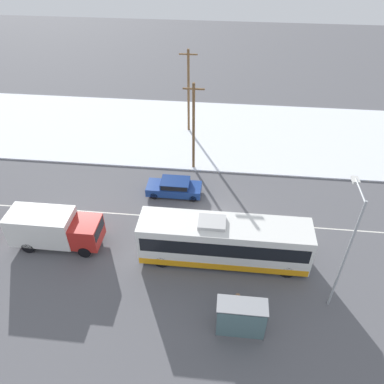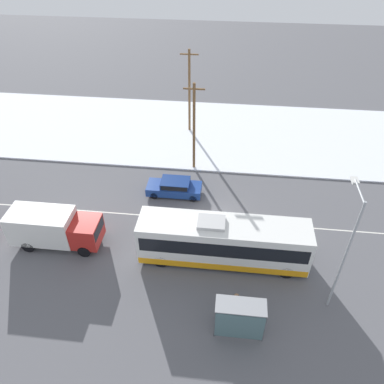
{
  "view_description": "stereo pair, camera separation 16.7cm",
  "coord_description": "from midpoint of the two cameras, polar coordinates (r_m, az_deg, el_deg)",
  "views": [
    {
      "loc": [
        0.45,
        -21.67,
        19.98
      ],
      "look_at": [
        -2.02,
        1.65,
        1.4
      ],
      "focal_mm": 35.0,
      "sensor_mm": 36.0,
      "label": 1
    },
    {
      "loc": [
        0.62,
        -21.65,
        19.98
      ],
      "look_at": [
        -2.02,
        1.65,
        1.4
      ],
      "focal_mm": 35.0,
      "sensor_mm": 36.0,
      "label": 2
    }
  ],
  "objects": [
    {
      "name": "sedan_car",
      "position": [
        31.51,
        -2.51,
        0.81
      ],
      "size": [
        4.58,
        1.8,
        1.43
      ],
      "rotation": [
        0.0,
        0.0,
        3.14
      ],
      "color": "navy",
      "rests_on": "ground_plane"
    },
    {
      "name": "streetlamp",
      "position": [
        22.31,
        22.73,
        -7.01
      ],
      "size": [
        0.36,
        2.39,
        8.35
      ],
      "color": "#9EA3A8",
      "rests_on": "ground_plane"
    },
    {
      "name": "ground_plane",
      "position": [
        29.48,
        3.71,
        -4.39
      ],
      "size": [
        120.0,
        120.0,
        0.0
      ],
      "primitive_type": "plane",
      "color": "#56565B"
    },
    {
      "name": "snow_lot",
      "position": [
        40.68,
        4.93,
        8.92
      ],
      "size": [
        80.0,
        14.43,
        0.12
      ],
      "color": "silver",
      "rests_on": "ground_plane"
    },
    {
      "name": "pedestrian_at_stop",
      "position": [
        23.24,
        6.92,
        -16.27
      ],
      "size": [
        0.66,
        0.29,
        1.83
      ],
      "color": "#23232D",
      "rests_on": "ground_plane"
    },
    {
      "name": "bus_shelter",
      "position": [
        22.02,
        7.57,
        -18.39
      ],
      "size": [
        2.83,
        1.2,
        2.4
      ],
      "color": "gray",
      "rests_on": "ground_plane"
    },
    {
      "name": "city_bus",
      "position": [
        25.53,
        4.96,
        -7.52
      ],
      "size": [
        11.43,
        2.57,
        3.49
      ],
      "color": "white",
      "rests_on": "ground_plane"
    },
    {
      "name": "lane_marking_center",
      "position": [
        29.48,
        3.71,
        -4.38
      ],
      "size": [
        60.0,
        0.12,
        0.0
      ],
      "color": "silver",
      "rests_on": "ground_plane"
    },
    {
      "name": "box_truck",
      "position": [
        28.36,
        -20.23,
        -5.05
      ],
      "size": [
        6.43,
        2.3,
        2.8
      ],
      "color": "silver",
      "rests_on": "ground_plane"
    },
    {
      "name": "utility_pole_roadside",
      "position": [
        32.87,
        0.46,
        9.92
      ],
      "size": [
        1.8,
        0.24,
        8.25
      ],
      "color": "brown",
      "rests_on": "ground_plane"
    },
    {
      "name": "utility_pole_snowlot",
      "position": [
        39.17,
        -0.27,
        15.17
      ],
      "size": [
        1.8,
        0.24,
        8.69
      ],
      "color": "brown",
      "rests_on": "ground_plane"
    }
  ]
}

